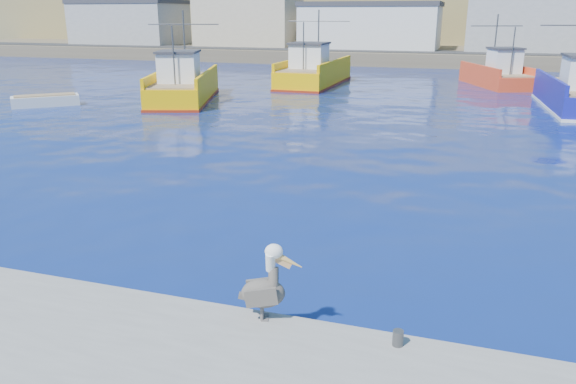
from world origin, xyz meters
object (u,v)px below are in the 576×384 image
object	(u,v)px
boat_orange	(497,74)
pelican	(265,287)
trawler_yellow_a	(183,86)
skiff_left	(46,102)
trawler_yellow_b	(314,73)

from	to	relation	value
boat_orange	pelican	size ratio (longest dim) A/B	6.06
trawler_yellow_a	skiff_left	world-z (taller)	trawler_yellow_a
boat_orange	skiff_left	world-z (taller)	boat_orange
trawler_yellow_a	boat_orange	world-z (taller)	trawler_yellow_a
trawler_yellow_b	skiff_left	bearing A→B (deg)	-129.51
trawler_yellow_a	trawler_yellow_b	xyz separation A→B (m)	(6.59, 12.48, 0.04)
boat_orange	skiff_left	size ratio (longest dim) A/B	2.23
trawler_yellow_a	pelican	distance (m)	33.13
trawler_yellow_b	pelican	size ratio (longest dim) A/B	7.71
boat_orange	skiff_left	bearing A→B (deg)	-144.62
trawler_yellow_b	skiff_left	size ratio (longest dim) A/B	2.83
trawler_yellow_a	skiff_left	xyz separation A→B (m)	(-8.08, -5.30, -0.74)
trawler_yellow_a	pelican	bearing A→B (deg)	-59.18
boat_orange	pelican	distance (m)	45.20
skiff_left	trawler_yellow_a	bearing A→B (deg)	33.27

